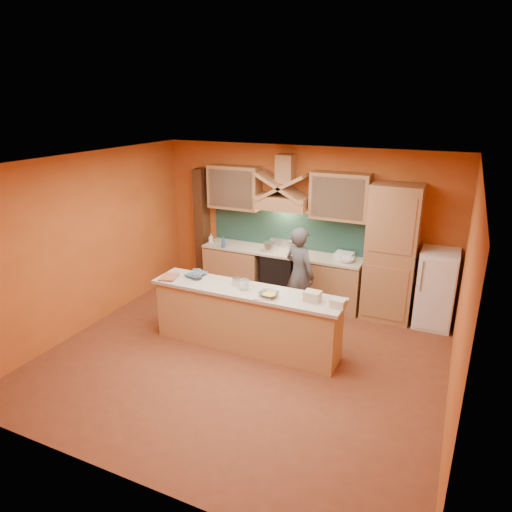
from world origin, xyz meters
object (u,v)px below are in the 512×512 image
at_px(fridge, 436,289).
at_px(mixing_bowl, 269,294).
at_px(kitchen_scale, 237,282).
at_px(stove, 281,275).
at_px(person, 299,274).

xyz_separation_m(fridge, mixing_bowl, (-2.09, -2.01, 0.33)).
bearing_deg(kitchen_scale, mixing_bowl, -26.68).
height_order(stove, fridge, fridge).
relative_size(stove, kitchen_scale, 8.41).
bearing_deg(kitchen_scale, fridge, 24.88).
bearing_deg(kitchen_scale, stove, 81.14).
relative_size(fridge, kitchen_scale, 12.14).
bearing_deg(person, stove, -24.60).
height_order(kitchen_scale, mixing_bowl, kitchen_scale).
height_order(person, mixing_bowl, person).
xyz_separation_m(stove, mixing_bowl, (0.61, -2.01, 0.53)).
height_order(fridge, person, person).
height_order(stove, person, person).
relative_size(stove, mixing_bowl, 3.34).
xyz_separation_m(kitchen_scale, mixing_bowl, (0.60, -0.19, -0.01)).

